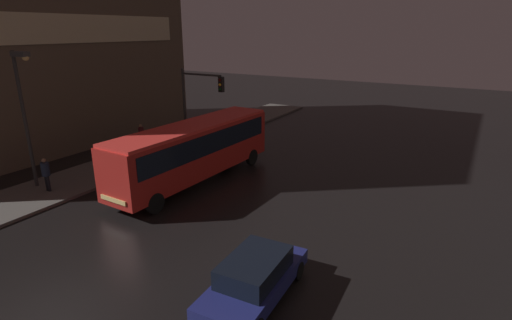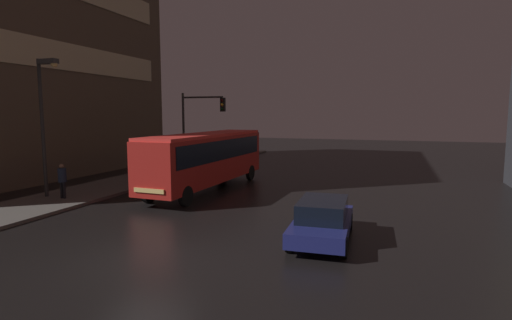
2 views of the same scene
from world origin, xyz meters
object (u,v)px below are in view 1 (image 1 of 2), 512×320
at_px(car_taxi, 255,277).
at_px(traffic_light_main, 198,100).
at_px(bus_near, 194,147).
at_px(pedestrian_near, 46,171).
at_px(pedestrian_mid, 141,134).
at_px(street_lamp_sidewalk, 24,99).

distance_m(car_taxi, traffic_light_main, 14.95).
bearing_deg(car_taxi, bus_near, -44.65).
bearing_deg(traffic_light_main, bus_near, -55.56).
xyz_separation_m(pedestrian_near, pedestrian_mid, (-1.59, 8.18, -0.05)).
distance_m(bus_near, traffic_light_main, 4.38).
relative_size(bus_near, car_taxi, 2.43).
height_order(bus_near, pedestrian_near, bus_near).
xyz_separation_m(pedestrian_near, street_lamp_sidewalk, (-0.98, 0.12, 3.65)).
bearing_deg(street_lamp_sidewalk, traffic_light_main, 62.85).
bearing_deg(car_taxi, pedestrian_mid, -36.63).
xyz_separation_m(pedestrian_mid, traffic_light_main, (4.90, 0.31, 2.78)).
height_order(traffic_light_main, street_lamp_sidewalk, street_lamp_sidewalk).
relative_size(bus_near, pedestrian_mid, 6.53).
distance_m(traffic_light_main, street_lamp_sidewalk, 9.45).
relative_size(car_taxi, traffic_light_main, 0.79).
distance_m(car_taxi, pedestrian_near, 13.71).
xyz_separation_m(car_taxi, pedestrian_mid, (-15.16, 10.08, 0.42)).
distance_m(pedestrian_near, pedestrian_mid, 8.34).
distance_m(pedestrian_mid, traffic_light_main, 5.65).
height_order(bus_near, pedestrian_mid, bus_near).
bearing_deg(pedestrian_mid, bus_near, -33.35).
relative_size(pedestrian_near, traffic_light_main, 0.30).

